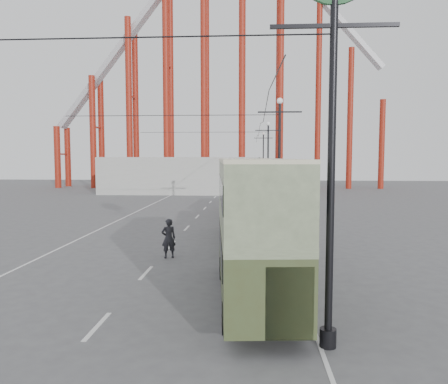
# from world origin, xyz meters

# --- Properties ---
(ground) EXTENTS (160.00, 160.00, 0.00)m
(ground) POSITION_xyz_m (0.00, 0.00, 0.00)
(ground) COLOR #4F5052
(ground) RESTS_ON ground
(road_markings) EXTENTS (12.52, 120.00, 0.01)m
(road_markings) POSITION_xyz_m (-0.86, 19.70, 0.01)
(road_markings) COLOR silver
(road_markings) RESTS_ON ground
(lamp_post_near) EXTENTS (3.20, 0.44, 10.80)m
(lamp_post_near) POSITION_xyz_m (5.60, -3.00, 7.86)
(lamp_post_near) COLOR black
(lamp_post_near) RESTS_ON ground
(lamp_post_mid) EXTENTS (3.20, 0.44, 9.32)m
(lamp_post_mid) POSITION_xyz_m (5.60, 18.00, 4.68)
(lamp_post_mid) COLOR black
(lamp_post_mid) RESTS_ON ground
(lamp_post_far) EXTENTS (3.20, 0.44, 9.32)m
(lamp_post_far) POSITION_xyz_m (5.60, 40.00, 4.68)
(lamp_post_far) COLOR black
(lamp_post_far) RESTS_ON ground
(lamp_post_distant) EXTENTS (3.20, 0.44, 9.32)m
(lamp_post_distant) POSITION_xyz_m (5.60, 62.00, 4.68)
(lamp_post_distant) COLOR black
(lamp_post_distant) RESTS_ON ground
(roller_coaster) EXTENTS (52.95, 5.00, 55.48)m
(roller_coaster) POSITION_xyz_m (-2.49, 56.89, 22.92)
(roller_coaster) COLOR maroon
(roller_coaster) RESTS_ON ground
(fairground_shed) EXTENTS (22.00, 10.00, 5.00)m
(fairground_shed) POSITION_xyz_m (-6.00, 47.00, 2.50)
(fairground_shed) COLOR #ABABA5
(fairground_shed) RESTS_ON ground
(double_decker_bus) EXTENTS (3.10, 9.41, 4.96)m
(double_decker_bus) POSITION_xyz_m (3.66, 0.71, 2.78)
(double_decker_bus) COLOR #3E4525
(double_decker_bus) RESTS_ON ground
(single_decker_green) EXTENTS (3.57, 10.50, 2.91)m
(single_decker_green) POSITION_xyz_m (3.46, 11.25, 1.64)
(single_decker_green) COLOR #677555
(single_decker_green) RESTS_ON ground
(single_decker_cream) EXTENTS (2.69, 9.94, 3.08)m
(single_decker_cream) POSITION_xyz_m (3.66, 22.86, 1.73)
(single_decker_cream) COLOR beige
(single_decker_cream) RESTS_ON ground
(pedestrian) EXTENTS (0.85, 0.71, 1.98)m
(pedestrian) POSITION_xyz_m (-0.55, 6.89, 0.99)
(pedestrian) COLOR black
(pedestrian) RESTS_ON ground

